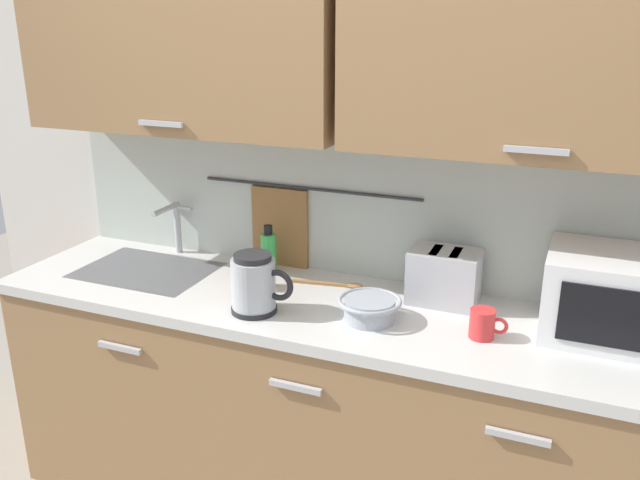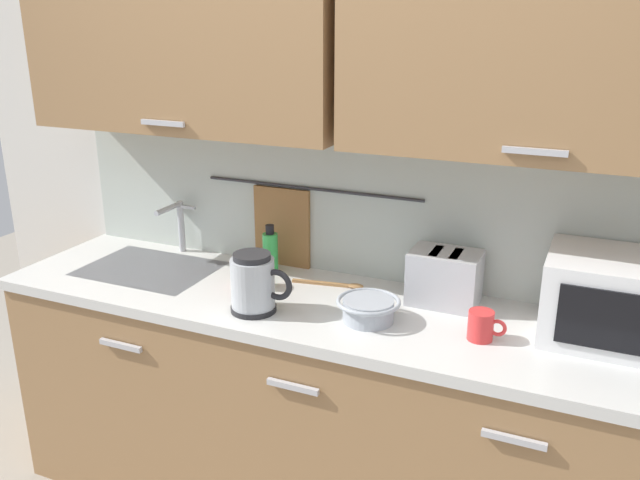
% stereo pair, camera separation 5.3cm
% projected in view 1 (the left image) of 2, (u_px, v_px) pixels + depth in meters
% --- Properties ---
extents(counter_unit, '(2.53, 0.64, 0.90)m').
position_uv_depth(counter_unit, '(328.00, 411.00, 2.48)').
color(counter_unit, '#997047').
rests_on(counter_unit, ground).
extents(back_wall_assembly, '(3.70, 0.41, 2.50)m').
position_uv_depth(back_wall_assembly, '(356.00, 117.00, 2.33)').
color(back_wall_assembly, silver).
rests_on(back_wall_assembly, ground).
extents(sink_faucet, '(0.09, 0.17, 0.22)m').
position_uv_depth(sink_faucet, '(174.00, 221.00, 2.77)').
color(sink_faucet, '#B2B5BA').
rests_on(sink_faucet, counter_unit).
extents(microwave, '(0.46, 0.35, 0.27)m').
position_uv_depth(microwave, '(623.00, 298.00, 2.05)').
color(microwave, white).
rests_on(microwave, counter_unit).
extents(electric_kettle, '(0.23, 0.16, 0.21)m').
position_uv_depth(electric_kettle, '(255.00, 284.00, 2.24)').
color(electric_kettle, black).
rests_on(electric_kettle, counter_unit).
extents(dish_soap_bottle, '(0.06, 0.06, 0.20)m').
position_uv_depth(dish_soap_bottle, '(269.00, 252.00, 2.58)').
color(dish_soap_bottle, green).
rests_on(dish_soap_bottle, counter_unit).
extents(mug_near_sink, '(0.12, 0.08, 0.09)m').
position_uv_depth(mug_near_sink, '(253.00, 276.00, 2.45)').
color(mug_near_sink, red).
rests_on(mug_near_sink, counter_unit).
extents(mixing_bowl, '(0.21, 0.21, 0.08)m').
position_uv_depth(mixing_bowl, '(370.00, 308.00, 2.19)').
color(mixing_bowl, '#A5ADB7').
rests_on(mixing_bowl, counter_unit).
extents(toaster, '(0.26, 0.17, 0.19)m').
position_uv_depth(toaster, '(444.00, 276.00, 2.32)').
color(toaster, '#B7BABF').
rests_on(toaster, counter_unit).
extents(mug_by_kettle, '(0.12, 0.08, 0.09)m').
position_uv_depth(mug_by_kettle, '(483.00, 324.00, 2.07)').
color(mug_by_kettle, red).
rests_on(mug_by_kettle, counter_unit).
extents(wooden_spoon, '(0.28, 0.07, 0.01)m').
position_uv_depth(wooden_spoon, '(336.00, 284.00, 2.48)').
color(wooden_spoon, '#9E7042').
rests_on(wooden_spoon, counter_unit).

